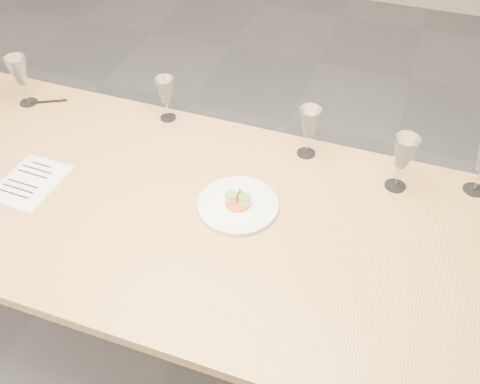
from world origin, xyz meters
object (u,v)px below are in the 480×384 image
(wine_glass_1, at_px, (165,91))
(wine_glass_3, at_px, (404,154))
(dinner_plate, at_px, (238,204))
(ballpoint_pen, at_px, (49,101))
(dining_table, at_px, (176,219))
(wine_glass_0, at_px, (19,72))
(recipe_sheet, at_px, (30,182))
(wine_glass_2, at_px, (309,123))

(wine_glass_1, bearing_deg, wine_glass_3, -6.10)
(dinner_plate, bearing_deg, ballpoint_pen, 161.91)
(dining_table, bearing_deg, wine_glass_3, 26.62)
(dining_table, relative_size, wine_glass_0, 11.46)
(recipe_sheet, relative_size, ballpoint_pen, 1.92)
(wine_glass_2, relative_size, wine_glass_3, 0.94)
(wine_glass_1, relative_size, wine_glass_3, 0.87)
(recipe_sheet, xyz_separation_m, wine_glass_3, (1.20, 0.40, 0.15))
(dining_table, height_order, wine_glass_3, wine_glass_3)
(ballpoint_pen, bearing_deg, wine_glass_2, -25.45)
(dinner_plate, height_order, wine_glass_3, wine_glass_3)
(wine_glass_3, bearing_deg, wine_glass_1, 173.90)
(recipe_sheet, xyz_separation_m, wine_glass_1, (0.29, 0.50, 0.13))
(recipe_sheet, xyz_separation_m, wine_glass_0, (-0.29, 0.40, 0.15))
(wine_glass_2, bearing_deg, wine_glass_3, -11.49)
(wine_glass_0, bearing_deg, ballpoint_pen, 22.02)
(recipe_sheet, relative_size, wine_glass_2, 1.30)
(recipe_sheet, bearing_deg, wine_glass_1, 61.54)
(ballpoint_pen, relative_size, wine_glass_0, 0.63)
(dining_table, bearing_deg, recipe_sheet, -173.10)
(recipe_sheet, distance_m, wine_glass_2, 1.00)
(dining_table, bearing_deg, wine_glass_1, 117.38)
(recipe_sheet, relative_size, wine_glass_0, 1.22)
(dinner_plate, distance_m, recipe_sheet, 0.74)
(ballpoint_pen, distance_m, wine_glass_0, 0.16)
(recipe_sheet, bearing_deg, wine_glass_2, 30.51)
(wine_glass_0, xyz_separation_m, wine_glass_1, (0.59, 0.10, -0.02))
(wine_glass_2, bearing_deg, wine_glass_0, -176.67)
(dinner_plate, height_order, wine_glass_0, wine_glass_0)
(ballpoint_pen, xyz_separation_m, wine_glass_2, (1.09, 0.04, 0.13))
(ballpoint_pen, relative_size, wine_glass_1, 0.73)
(wine_glass_3, bearing_deg, dining_table, -153.38)
(wine_glass_1, distance_m, wine_glass_3, 0.91)
(dinner_plate, bearing_deg, wine_glass_1, 139.11)
(recipe_sheet, distance_m, wine_glass_0, 0.52)
(dinner_plate, bearing_deg, recipe_sheet, -169.92)
(dining_table, distance_m, wine_glass_0, 0.91)
(ballpoint_pen, height_order, wine_glass_0, wine_glass_0)
(dinner_plate, xyz_separation_m, wine_glass_3, (0.48, 0.28, 0.14))
(dining_table, distance_m, wine_glass_1, 0.53)
(dinner_plate, height_order, recipe_sheet, dinner_plate)
(wine_glass_3, bearing_deg, recipe_sheet, -161.41)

